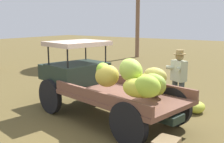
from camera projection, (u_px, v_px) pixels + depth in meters
The scene contains 4 objects.
ground_plane at pixel (104, 120), 6.73m from camera, with size 60.00×60.00×0.00m, color brown.
truck at pixel (101, 81), 6.78m from camera, with size 4.63×2.41×1.90m.
farmer at pixel (178, 77), 7.26m from camera, with size 0.57×0.54×1.69m.
loose_banana_bunch at pixel (197, 107), 7.25m from camera, with size 0.54×0.37×0.31m, color gold.
Camera 1 is at (-3.82, 5.13, 2.44)m, focal length 43.29 mm.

